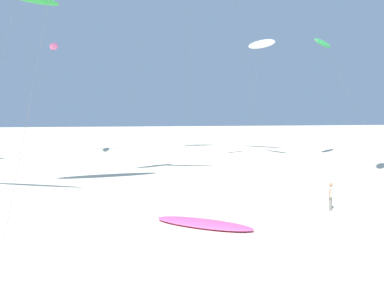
{
  "coord_description": "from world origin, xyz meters",
  "views": [
    {
      "loc": [
        -5.5,
        -4.25,
        5.84
      ],
      "look_at": [
        -1.83,
        17.95,
        4.1
      ],
      "focal_mm": 41.81,
      "sensor_mm": 36.0,
      "label": 1
    }
  ],
  "objects_px": {
    "person_near_left": "(331,195)",
    "grounded_kite_1": "(204,223)",
    "flying_kite_5": "(323,43)",
    "flying_kite_10": "(261,44)",
    "flying_kite_7": "(54,47)"
  },
  "relations": [
    {
      "from": "flying_kite_7",
      "to": "grounded_kite_1",
      "type": "distance_m",
      "value": 39.04
    },
    {
      "from": "flying_kite_5",
      "to": "person_near_left",
      "type": "height_order",
      "value": "flying_kite_5"
    },
    {
      "from": "flying_kite_5",
      "to": "flying_kite_7",
      "type": "xyz_separation_m",
      "value": [
        -31.07,
        7.11,
        -0.12
      ]
    },
    {
      "from": "flying_kite_5",
      "to": "person_near_left",
      "type": "distance_m",
      "value": 30.77
    },
    {
      "from": "flying_kite_7",
      "to": "flying_kite_10",
      "type": "xyz_separation_m",
      "value": [
        23.57,
        -7.28,
        -0.2
      ]
    },
    {
      "from": "flying_kite_10",
      "to": "grounded_kite_1",
      "type": "xyz_separation_m",
      "value": [
        -11.89,
        -27.53,
        -13.06
      ]
    },
    {
      "from": "flying_kite_10",
      "to": "grounded_kite_1",
      "type": "bearing_deg",
      "value": -113.35
    },
    {
      "from": "flying_kite_5",
      "to": "flying_kite_7",
      "type": "bearing_deg",
      "value": 167.1
    },
    {
      "from": "person_near_left",
      "to": "grounded_kite_1",
      "type": "bearing_deg",
      "value": -164.91
    },
    {
      "from": "flying_kite_7",
      "to": "flying_kite_10",
      "type": "bearing_deg",
      "value": -17.17
    },
    {
      "from": "flying_kite_7",
      "to": "flying_kite_10",
      "type": "distance_m",
      "value": 24.67
    },
    {
      "from": "flying_kite_5",
      "to": "flying_kite_10",
      "type": "distance_m",
      "value": 7.51
    },
    {
      "from": "flying_kite_5",
      "to": "flying_kite_10",
      "type": "height_order",
      "value": "flying_kite_5"
    },
    {
      "from": "flying_kite_10",
      "to": "person_near_left",
      "type": "bearing_deg",
      "value": -99.0
    },
    {
      "from": "flying_kite_5",
      "to": "person_near_left",
      "type": "bearing_deg",
      "value": -114.25
    }
  ]
}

